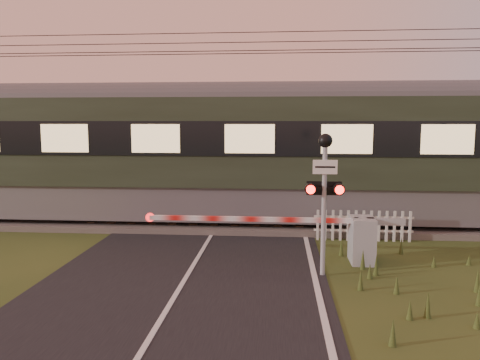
{
  "coord_description": "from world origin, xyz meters",
  "views": [
    {
      "loc": [
        1.95,
        -8.48,
        3.33
      ],
      "look_at": [
        0.98,
        3.2,
        1.87
      ],
      "focal_mm": 35.0,
      "sensor_mm": 36.0,
      "label": 1
    }
  ],
  "objects": [
    {
      "name": "ground",
      "position": [
        0.0,
        0.0,
        0.0
      ],
      "size": [
        160.0,
        160.0,
        0.0
      ],
      "primitive_type": "plane",
      "color": "#2B3E17",
      "rests_on": "ground"
    },
    {
      "name": "road",
      "position": [
        0.02,
        -0.23,
        0.01
      ],
      "size": [
        6.0,
        140.0,
        0.03
      ],
      "color": "black",
      "rests_on": "ground"
    },
    {
      "name": "track_bed",
      "position": [
        0.0,
        6.5,
        0.07
      ],
      "size": [
        140.0,
        3.4,
        0.39
      ],
      "color": "#47423D",
      "rests_on": "ground"
    },
    {
      "name": "overhead_wires",
      "position": [
        0.0,
        6.5,
        5.72
      ],
      "size": [
        120.0,
        0.62,
        0.62
      ],
      "color": "black",
      "rests_on": "ground"
    },
    {
      "name": "boom_gate",
      "position": [
        3.68,
        2.57,
        0.6
      ],
      "size": [
        6.22,
        0.83,
        1.11
      ],
      "color": "gray",
      "rests_on": "ground"
    },
    {
      "name": "crossing_signal",
      "position": [
        2.93,
        1.49,
        2.12
      ],
      "size": [
        0.79,
        0.34,
        3.09
      ],
      "color": "gray",
      "rests_on": "ground"
    },
    {
      "name": "picket_fence",
      "position": [
        4.34,
        4.6,
        0.44
      ],
      "size": [
        2.76,
        0.07,
        0.87
      ],
      "color": "silver",
      "rests_on": "ground"
    }
  ]
}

